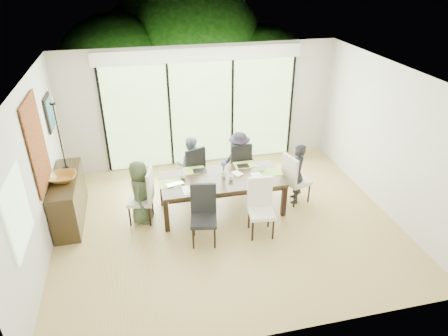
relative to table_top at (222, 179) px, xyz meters
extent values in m
cube|color=olive|center=(0.00, -0.43, -0.68)|extent=(6.00, 5.00, 0.01)
cube|color=white|center=(0.00, -0.43, 2.03)|extent=(6.00, 5.00, 0.01)
cube|color=beige|center=(0.00, 2.08, 0.68)|extent=(6.00, 0.02, 2.70)
cube|color=silver|center=(0.00, -2.94, 0.68)|extent=(6.00, 0.02, 2.70)
cube|color=beige|center=(-3.01, -0.43, 0.68)|extent=(0.02, 5.00, 2.70)
cube|color=beige|center=(3.01, -0.43, 0.68)|extent=(0.02, 5.00, 2.70)
cube|color=#598C3F|center=(0.00, 2.04, 0.53)|extent=(4.20, 0.02, 2.30)
cube|color=white|center=(0.00, 2.03, 1.83)|extent=(4.40, 0.06, 0.28)
cube|color=black|center=(-2.10, 2.03, 0.53)|extent=(0.05, 0.04, 2.30)
cube|color=black|center=(-0.70, 2.03, 0.53)|extent=(0.05, 0.04, 2.30)
cube|color=black|center=(0.70, 2.03, 0.53)|extent=(0.05, 0.04, 2.30)
cube|color=black|center=(2.10, 2.03, 0.53)|extent=(0.05, 0.04, 2.30)
cube|color=#8CAD7F|center=(-2.97, -1.63, 0.83)|extent=(0.02, 0.90, 1.00)
cube|color=brown|center=(0.00, 2.97, -0.72)|extent=(6.00, 1.80, 0.10)
cube|color=brown|center=(0.00, 3.77, -0.12)|extent=(6.00, 0.08, 0.06)
sphere|color=#14380F|center=(-1.80, 4.77, 0.77)|extent=(3.20, 3.20, 3.20)
sphere|color=#14380F|center=(0.40, 5.37, 1.13)|extent=(4.00, 4.00, 4.00)
sphere|color=#14380F|center=(2.20, 4.57, 0.59)|extent=(2.80, 2.80, 2.80)
sphere|color=#14380F|center=(-0.60, 6.07, 0.95)|extent=(3.60, 3.60, 3.60)
cube|color=black|center=(0.00, 0.00, 0.00)|extent=(2.24, 1.03, 0.06)
cube|color=black|center=(0.00, 0.00, -0.08)|extent=(2.05, 0.84, 0.09)
cube|color=black|center=(-1.08, -0.43, -0.35)|extent=(0.08, 0.08, 0.64)
cube|color=black|center=(1.08, -0.43, -0.35)|extent=(0.08, 0.08, 0.64)
cube|color=black|center=(-1.08, 0.43, -0.35)|extent=(0.08, 0.08, 0.64)
cube|color=black|center=(1.08, 0.43, -0.35)|extent=(0.08, 0.08, 0.64)
imported|color=#39472F|center=(-1.48, 0.00, -0.07)|extent=(0.47, 0.62, 1.20)
imported|color=black|center=(1.48, 0.00, -0.07)|extent=(0.47, 0.63, 1.20)
imported|color=#768EAA|center=(-0.45, 0.83, -0.07)|extent=(0.62, 0.45, 1.20)
imported|color=#231E2D|center=(0.55, 0.83, -0.07)|extent=(0.59, 0.39, 1.20)
cube|color=#8ABB42|center=(-0.95, 0.00, 0.03)|extent=(0.41, 0.30, 0.01)
cube|color=#82AF3E|center=(0.95, 0.00, 0.03)|extent=(0.41, 0.30, 0.01)
cube|color=#89A93C|center=(-0.45, 0.40, 0.03)|extent=(0.41, 0.30, 0.01)
cube|color=#A1B641|center=(0.55, 0.40, 0.03)|extent=(0.41, 0.30, 0.01)
cube|color=white|center=(-0.55, -0.30, 0.03)|extent=(0.41, 0.30, 0.01)
cube|color=black|center=(-0.35, 0.35, 0.04)|extent=(0.24, 0.17, 0.01)
cube|color=black|center=(0.50, 0.35, 0.04)|extent=(0.22, 0.16, 0.01)
cube|color=white|center=(0.70, -0.05, 0.03)|extent=(0.28, 0.21, 0.00)
cube|color=white|center=(-0.55, -0.30, 0.04)|extent=(0.24, 0.24, 0.02)
cube|color=orange|center=(-0.55, -0.30, 0.06)|extent=(0.19, 0.19, 0.01)
cylinder|color=silver|center=(0.05, 0.05, 0.08)|extent=(0.07, 0.07, 0.11)
cylinder|color=#337226|center=(0.05, 0.05, 0.20)|extent=(0.04, 0.04, 0.15)
sphere|color=#514AB9|center=(0.05, 0.05, 0.29)|extent=(0.10, 0.10, 0.10)
imported|color=silver|center=(-0.85, -0.10, 0.04)|extent=(0.35, 0.27, 0.02)
imported|color=white|center=(-0.70, 0.15, 0.07)|extent=(0.14, 0.14, 0.09)
imported|color=white|center=(0.15, -0.10, 0.07)|extent=(0.12, 0.12, 0.09)
imported|color=white|center=(0.80, 0.10, 0.07)|extent=(0.16, 0.16, 0.09)
imported|color=white|center=(0.25, 0.05, 0.04)|extent=(0.23, 0.25, 0.02)
cube|color=black|center=(-2.76, 0.33, -0.23)|extent=(0.44, 1.56, 0.88)
imported|color=brown|center=(-2.76, 0.23, 0.26)|extent=(0.46, 0.46, 0.11)
cylinder|color=black|center=(-2.76, 0.68, 0.22)|extent=(0.10, 0.10, 0.04)
cylinder|color=black|center=(-2.76, 0.68, 0.84)|extent=(0.02, 0.02, 1.22)
cylinder|color=black|center=(-2.76, 0.68, 1.44)|extent=(0.10, 0.10, 0.03)
cylinder|color=silver|center=(-2.76, 0.68, 1.50)|extent=(0.04, 0.04, 0.10)
cube|color=#9B4116|center=(-2.97, -0.03, 1.03)|extent=(0.02, 1.00, 1.50)
cube|color=black|center=(-2.97, 1.27, 1.08)|extent=(0.03, 0.55, 0.65)
cube|color=#1B4756|center=(-2.95, 1.27, 1.08)|extent=(0.01, 0.45, 0.55)
camera|label=1|loc=(-1.38, -6.21, 3.66)|focal=32.00mm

